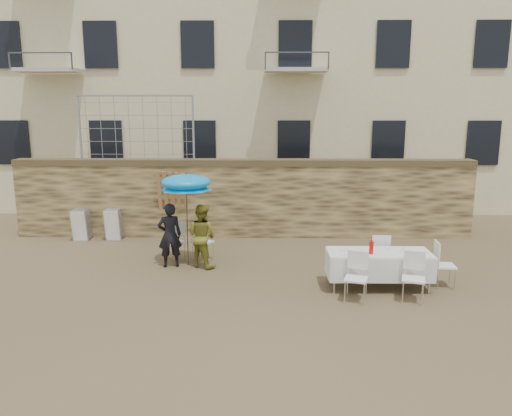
{
  "coord_description": "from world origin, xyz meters",
  "views": [
    {
      "loc": [
        0.56,
        -9.1,
        3.7
      ],
      "look_at": [
        0.4,
        2.2,
        1.4
      ],
      "focal_mm": 35.0,
      "sensor_mm": 36.0,
      "label": 1
    }
  ],
  "objects_px": {
    "table_chair_front_right": "(414,278)",
    "man_suit": "(170,235)",
    "chair_stack_left": "(84,223)",
    "woman_dress": "(202,236)",
    "table_chair_front_left": "(356,278)",
    "umbrella": "(186,185)",
    "couple_chair_left": "(174,241)",
    "chair_stack_right": "(115,223)",
    "table_chair_back": "(379,254)",
    "couple_chair_right": "(203,241)",
    "table_chair_side": "(445,264)",
    "banquet_table": "(379,254)",
    "soda_bottle": "(371,248)"
  },
  "relations": [
    {
      "from": "man_suit",
      "to": "chair_stack_left",
      "type": "relative_size",
      "value": 1.65
    },
    {
      "from": "banquet_table",
      "to": "couple_chair_left",
      "type": "bearing_deg",
      "value": 157.51
    },
    {
      "from": "table_chair_side",
      "to": "chair_stack_left",
      "type": "height_order",
      "value": "table_chair_side"
    },
    {
      "from": "couple_chair_right",
      "to": "banquet_table",
      "type": "xyz_separation_m",
      "value": [
        3.87,
        -1.89,
        0.25
      ]
    },
    {
      "from": "couple_chair_right",
      "to": "chair_stack_left",
      "type": "distance_m",
      "value": 4.13
    },
    {
      "from": "man_suit",
      "to": "table_chair_back",
      "type": "distance_m",
      "value": 4.81
    },
    {
      "from": "soda_bottle",
      "to": "chair_stack_left",
      "type": "height_order",
      "value": "soda_bottle"
    },
    {
      "from": "woman_dress",
      "to": "table_chair_front_left",
      "type": "xyz_separation_m",
      "value": [
        3.22,
        -2.09,
        -0.27
      ]
    },
    {
      "from": "table_chair_back",
      "to": "chair_stack_left",
      "type": "bearing_deg",
      "value": -17.57
    },
    {
      "from": "table_chair_back",
      "to": "chair_stack_left",
      "type": "height_order",
      "value": "table_chair_back"
    },
    {
      "from": "umbrella",
      "to": "table_chair_front_left",
      "type": "relative_size",
      "value": 2.13
    },
    {
      "from": "chair_stack_right",
      "to": "table_chair_front_right",
      "type": "bearing_deg",
      "value": -32.98
    },
    {
      "from": "couple_chair_left",
      "to": "table_chair_front_right",
      "type": "distance_m",
      "value": 5.71
    },
    {
      "from": "umbrella",
      "to": "chair_stack_right",
      "type": "distance_m",
      "value": 3.73
    },
    {
      "from": "man_suit",
      "to": "banquet_table",
      "type": "distance_m",
      "value": 4.76
    },
    {
      "from": "couple_chair_right",
      "to": "table_chair_side",
      "type": "distance_m",
      "value": 5.56
    },
    {
      "from": "table_chair_front_right",
      "to": "man_suit",
      "type": "bearing_deg",
      "value": 173.92
    },
    {
      "from": "table_chair_front_right",
      "to": "table_chair_front_left",
      "type": "bearing_deg",
      "value": -163.66
    },
    {
      "from": "table_chair_front_left",
      "to": "chair_stack_left",
      "type": "xyz_separation_m",
      "value": [
        -6.9,
        4.61,
        -0.02
      ]
    },
    {
      "from": "table_chair_front_left",
      "to": "table_chair_front_right",
      "type": "distance_m",
      "value": 1.1
    },
    {
      "from": "man_suit",
      "to": "woman_dress",
      "type": "height_order",
      "value": "man_suit"
    },
    {
      "from": "banquet_table",
      "to": "table_chair_front_right",
      "type": "xyz_separation_m",
      "value": [
        0.5,
        -0.75,
        -0.25
      ]
    },
    {
      "from": "woman_dress",
      "to": "chair_stack_right",
      "type": "bearing_deg",
      "value": -10.24
    },
    {
      "from": "couple_chair_left",
      "to": "chair_stack_left",
      "type": "relative_size",
      "value": 1.04
    },
    {
      "from": "man_suit",
      "to": "table_chair_back",
      "type": "height_order",
      "value": "man_suit"
    },
    {
      "from": "umbrella",
      "to": "chair_stack_left",
      "type": "distance_m",
      "value": 4.37
    },
    {
      "from": "chair_stack_right",
      "to": "soda_bottle",
      "type": "bearing_deg",
      "value": -32.05
    },
    {
      "from": "table_chair_side",
      "to": "chair_stack_right",
      "type": "bearing_deg",
      "value": 68.67
    },
    {
      "from": "couple_chair_left",
      "to": "chair_stack_right",
      "type": "relative_size",
      "value": 1.04
    },
    {
      "from": "man_suit",
      "to": "table_chair_side",
      "type": "xyz_separation_m",
      "value": [
        5.97,
        -1.24,
        -0.28
      ]
    },
    {
      "from": "umbrella",
      "to": "table_chair_front_right",
      "type": "distance_m",
      "value": 5.36
    },
    {
      "from": "banquet_table",
      "to": "chair_stack_left",
      "type": "relative_size",
      "value": 2.28
    },
    {
      "from": "soda_bottle",
      "to": "table_chair_front_right",
      "type": "xyz_separation_m",
      "value": [
        0.7,
        -0.6,
        -0.43
      ]
    },
    {
      "from": "umbrella",
      "to": "table_chair_front_right",
      "type": "xyz_separation_m",
      "value": [
        4.67,
        -2.19,
        -1.45
      ]
    },
    {
      "from": "woman_dress",
      "to": "banquet_table",
      "type": "height_order",
      "value": "woman_dress"
    },
    {
      "from": "man_suit",
      "to": "table_chair_front_right",
      "type": "distance_m",
      "value": 5.49
    },
    {
      "from": "umbrella",
      "to": "table_chair_side",
      "type": "xyz_separation_m",
      "value": [
        5.57,
        -1.34,
        -1.45
      ]
    },
    {
      "from": "couple_chair_right",
      "to": "chair_stack_left",
      "type": "bearing_deg",
      "value": 5.53
    },
    {
      "from": "table_chair_side",
      "to": "umbrella",
      "type": "bearing_deg",
      "value": 80.29
    },
    {
      "from": "banquet_table",
      "to": "table_chair_back",
      "type": "xyz_separation_m",
      "value": [
        0.2,
        0.8,
        -0.25
      ]
    },
    {
      "from": "couple_chair_left",
      "to": "table_chair_back",
      "type": "xyz_separation_m",
      "value": [
        4.77,
        -1.09,
        0.0
      ]
    },
    {
      "from": "umbrella",
      "to": "table_chair_front_left",
      "type": "height_order",
      "value": "umbrella"
    },
    {
      "from": "couple_chair_right",
      "to": "chair_stack_left",
      "type": "xyz_separation_m",
      "value": [
        -3.63,
        1.97,
        -0.02
      ]
    },
    {
      "from": "couple_chair_right",
      "to": "banquet_table",
      "type": "height_order",
      "value": "couple_chair_right"
    },
    {
      "from": "table_chair_front_right",
      "to": "banquet_table",
      "type": "bearing_deg",
      "value": 140.03
    },
    {
      "from": "soda_bottle",
      "to": "table_chair_front_left",
      "type": "height_order",
      "value": "soda_bottle"
    },
    {
      "from": "woman_dress",
      "to": "table_chair_back",
      "type": "bearing_deg",
      "value": -155.78
    },
    {
      "from": "man_suit",
      "to": "table_chair_front_left",
      "type": "relative_size",
      "value": 1.58
    },
    {
      "from": "soda_bottle",
      "to": "chair_stack_right",
      "type": "distance_m",
      "value": 7.56
    },
    {
      "from": "woman_dress",
      "to": "couple_chair_right",
      "type": "bearing_deg",
      "value": -52.91
    }
  ]
}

